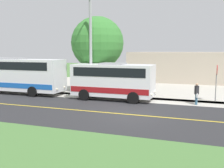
{
  "coord_description": "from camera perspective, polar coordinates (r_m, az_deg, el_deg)",
  "views": [
    {
      "loc": [
        15.26,
        4.33,
        3.96
      ],
      "look_at": [
        -3.5,
        -2.28,
        1.4
      ],
      "focal_mm": 41.61,
      "sensor_mm": 36.0,
      "label": 1
    }
  ],
  "objects": [
    {
      "name": "street_light_pole",
      "position": [
        22.09,
        -4.84,
        8.84
      ],
      "size": [
        1.97,
        0.24,
        8.28
      ],
      "color": "#9E9EA3",
      "rests_on": "ground"
    },
    {
      "name": "shuttle_bus_front",
      "position": [
        21.07,
        0.23,
        1.0
      ],
      "size": [
        2.69,
        6.66,
        2.98
      ],
      "color": "white",
      "rests_on": "ground"
    },
    {
      "name": "tree_curbside",
      "position": [
        24.55,
        -3.22,
        8.99
      ],
      "size": [
        4.89,
        4.89,
        7.13
      ],
      "color": "brown",
      "rests_on": "ground"
    },
    {
      "name": "ground_plane",
      "position": [
        16.35,
        3.5,
        -6.7
      ],
      "size": [
        120.0,
        120.0,
        0.0
      ],
      "primitive_type": "plane",
      "color": "#477238"
    },
    {
      "name": "road_surface",
      "position": [
        16.35,
        3.5,
        -6.68
      ],
      "size": [
        8.0,
        100.0,
        0.01
      ],
      "primitive_type": "cube",
      "color": "#28282B",
      "rests_on": "ground"
    },
    {
      "name": "stop_sign",
      "position": [
        21.48,
        22.0,
        1.46
      ],
      "size": [
        0.76,
        0.07,
        2.88
      ],
      "color": "slate",
      "rests_on": "ground"
    },
    {
      "name": "parking_lot_surface",
      "position": [
        27.97,
        16.49,
        -1.1
      ],
      "size": [
        14.0,
        36.0,
        0.01
      ],
      "primitive_type": "cube",
      "color": "#B2ADA3",
      "rests_on": "ground"
    },
    {
      "name": "commercial_building",
      "position": [
        36.74,
        21.56,
        3.59
      ],
      "size": [
        10.0,
        21.26,
        3.77
      ],
      "primitive_type": "cube",
      "color": "#B7A893",
      "rests_on": "ground"
    },
    {
      "name": "transit_bus_rear",
      "position": [
        26.27,
        -21.65,
        2.11
      ],
      "size": [
        2.58,
        11.09,
        3.3
      ],
      "color": "white",
      "rests_on": "ground"
    },
    {
      "name": "road_centre_line",
      "position": [
        16.35,
        3.5,
        -6.67
      ],
      "size": [
        0.16,
        100.0,
        0.0
      ],
      "primitive_type": "cube",
      "color": "gold",
      "rests_on": "ground"
    },
    {
      "name": "pedestrian_with_bags",
      "position": [
        20.13,
        18.11,
        -1.91
      ],
      "size": [
        0.72,
        0.34,
        1.6
      ],
      "color": "#335972",
      "rests_on": "ground"
    },
    {
      "name": "sidewalk",
      "position": [
        21.28,
        7.35,
        -3.44
      ],
      "size": [
        2.4,
        100.0,
        0.01
      ],
      "primitive_type": "cube",
      "color": "#B2ADA3",
      "rests_on": "ground"
    }
  ]
}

